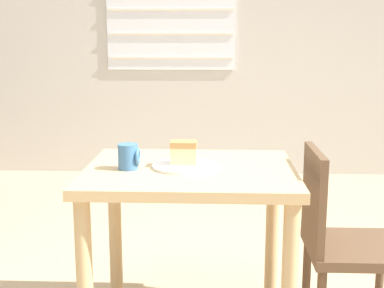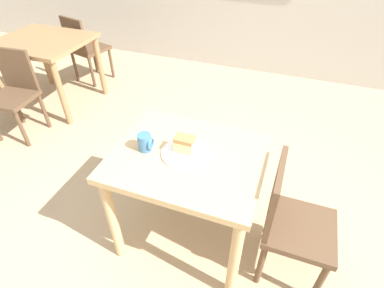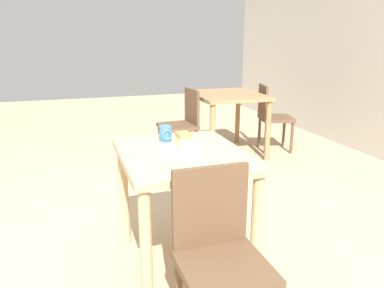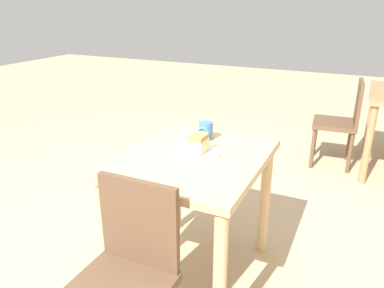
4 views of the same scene
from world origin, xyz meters
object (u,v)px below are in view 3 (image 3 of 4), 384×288
Objects in this scene: plate at (181,150)px; coffee_mug at (166,134)px; dining_table_far at (227,103)px; chair_far_corner at (182,122)px; cake_slice at (183,141)px; dining_table_near at (182,173)px; chair_near_window at (219,253)px; chair_far_opposite at (271,115)px.

plate is 2.53× the size of coffee_mug.
dining_table_far is 0.60m from chair_far_corner.
cake_slice reaches higher than plate.
cake_slice is (-0.03, 0.02, 0.19)m from dining_table_near.
dining_table_far is at bearing 150.43° from cake_slice.
cake_slice is at bearing 87.20° from chair_near_window.
chair_far_opposite reaches higher than plate.
chair_near_window is 7.99× the size of coffee_mug.
coffee_mug is at bearing -169.90° from plate.
dining_table_far is at bearing 66.08° from chair_near_window.
plate is at bearing -21.67° from chair_far_corner.
coffee_mug is (-0.21, -0.04, 0.04)m from plate.
chair_far_corner is at bearing 163.24° from dining_table_near.
chair_far_corner is 2.04m from plate.
dining_table_near is at bearing -21.52° from chair_far_corner.
dining_table_far is 0.60m from chair_far_opposite.
coffee_mug reaches higher than chair_far_opposite.
cake_slice is (-0.00, 0.01, 0.05)m from plate.
coffee_mug is (1.71, -0.62, 0.34)m from chair_far_corner.
dining_table_near is at bearing -29.58° from dining_table_far.
chair_near_window reaches higher than dining_table_far.
chair_far_corner is 1.15m from chair_far_opposite.
chair_far_corner is at bearing 76.73° from chair_near_window.
cake_slice is 0.22m from coffee_mug.
chair_far_corner is 7.68× the size of cake_slice.
chair_far_corner is (-1.95, 0.59, -0.16)m from dining_table_near.
dining_table_far is (-2.04, 1.16, 0.01)m from dining_table_near.
cake_slice is (1.92, -0.57, 0.34)m from chair_far_corner.
chair_near_window is 3.13m from chair_far_opposite.
chair_far_opposite is at bearing 138.90° from cake_slice.
chair_near_window is at bearing -2.80° from cake_slice.
cake_slice is at bearing 149.83° from dining_table_near.
coffee_mug is at bearing 91.45° from chair_near_window.
chair_near_window is (0.61, -0.02, -0.16)m from dining_table_near.
chair_far_corner is 3.16× the size of plate.
cake_slice reaches higher than dining_table_far.
dining_table_far is 8.91× the size of coffee_mug.
plate is at bearing 153.21° from chair_far_opposite.
chair_near_window is 0.72m from cake_slice.
chair_near_window reaches higher than plate.
dining_table_near is at bearing -30.17° from cake_slice.
cake_slice is at bearing -29.57° from dining_table_far.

